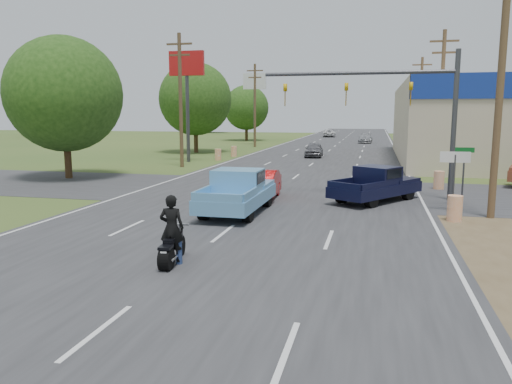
% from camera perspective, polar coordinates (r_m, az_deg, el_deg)
% --- Properties ---
extents(ground, '(200.00, 200.00, 0.00)m').
position_cam_1_polar(ground, '(10.21, -17.62, -15.05)').
color(ground, '#365321').
rests_on(ground, ground).
extents(main_road, '(15.00, 180.00, 0.02)m').
position_cam_1_polar(main_road, '(48.36, 7.52, 4.05)').
color(main_road, '#2D2D30').
rests_on(main_road, ground).
extents(cross_road, '(120.00, 10.00, 0.02)m').
position_cam_1_polar(cross_road, '(26.71, 2.58, 0.18)').
color(cross_road, '#2D2D30').
rests_on(cross_road, ground).
extents(utility_pole_1, '(2.00, 0.28, 10.00)m').
position_cam_1_polar(utility_pole_1, '(21.45, 26.18, 11.36)').
color(utility_pole_1, '#4C3823').
rests_on(utility_pole_1, ground).
extents(utility_pole_2, '(2.00, 0.28, 10.00)m').
position_cam_1_polar(utility_pole_2, '(39.21, 20.42, 10.21)').
color(utility_pole_2, '#4C3823').
rests_on(utility_pole_2, ground).
extents(utility_pole_3, '(2.00, 0.28, 10.00)m').
position_cam_1_polar(utility_pole_3, '(57.12, 18.27, 9.75)').
color(utility_pole_3, '#4C3823').
rests_on(utility_pole_3, ground).
extents(utility_pole_5, '(2.00, 0.28, 10.00)m').
position_cam_1_polar(utility_pole_5, '(38.75, -8.63, 10.69)').
color(utility_pole_5, '#4C3823').
rests_on(utility_pole_5, ground).
extents(utility_pole_6, '(2.00, 0.28, 10.00)m').
position_cam_1_polar(utility_pole_6, '(61.66, -0.13, 10.11)').
color(utility_pole_6, '#4C3823').
rests_on(utility_pole_6, ground).
extents(tree_0, '(7.14, 7.14, 8.84)m').
position_cam_1_polar(tree_0, '(33.78, -21.08, 10.38)').
color(tree_0, '#422D19').
rests_on(tree_0, ground).
extents(tree_1, '(7.56, 7.56, 9.36)m').
position_cam_1_polar(tree_1, '(53.26, -6.96, 10.50)').
color(tree_1, '#422D19').
rests_on(tree_1, ground).
extents(tree_2, '(6.72, 6.72, 8.32)m').
position_cam_1_polar(tree_2, '(76.38, -1.10, 9.61)').
color(tree_2, '#422D19').
rests_on(tree_2, ground).
extents(tree_4, '(9.24, 9.24, 11.44)m').
position_cam_1_polar(tree_4, '(102.37, -22.77, 9.80)').
color(tree_4, '#422D19').
rests_on(tree_4, ground).
extents(tree_6, '(8.82, 8.82, 10.92)m').
position_cam_1_polar(tree_6, '(108.73, -5.40, 10.19)').
color(tree_6, '#422D19').
rests_on(tree_6, ground).
extents(barrel_0, '(0.56, 0.56, 1.00)m').
position_cam_1_polar(barrel_0, '(20.48, 21.76, -1.76)').
color(barrel_0, orange).
rests_on(barrel_0, ground).
extents(barrel_1, '(0.56, 0.56, 1.00)m').
position_cam_1_polar(barrel_1, '(28.86, 20.18, 1.28)').
color(barrel_1, orange).
rests_on(barrel_1, ground).
extents(barrel_2, '(0.56, 0.56, 1.00)m').
position_cam_1_polar(barrel_2, '(44.18, -4.36, 4.28)').
color(barrel_2, orange).
rests_on(barrel_2, ground).
extents(barrel_3, '(0.56, 0.56, 1.00)m').
position_cam_1_polar(barrel_3, '(47.91, -2.55, 4.66)').
color(barrel_3, orange).
rests_on(barrel_3, ground).
extents(pole_sign_left_near, '(3.00, 0.35, 9.20)m').
position_cam_1_polar(pole_sign_left_near, '(42.93, -7.91, 13.00)').
color(pole_sign_left_near, '#3F3F44').
rests_on(pole_sign_left_near, ground).
extents(pole_sign_left_far, '(3.00, 0.35, 9.20)m').
position_cam_1_polar(pole_sign_left_far, '(65.85, -0.16, 11.64)').
color(pole_sign_left_far, '#3F3F44').
rests_on(pole_sign_left_far, ground).
extents(lane_sign, '(1.20, 0.08, 2.52)m').
position_cam_1_polar(lane_sign, '(22.27, 21.75, 2.70)').
color(lane_sign, '#3F3F44').
rests_on(lane_sign, ground).
extents(street_name_sign, '(0.80, 0.08, 2.61)m').
position_cam_1_polar(street_name_sign, '(23.87, 22.63, 2.32)').
color(street_name_sign, '#3F3F44').
rests_on(street_name_sign, ground).
extents(signal_mast, '(9.12, 0.40, 7.00)m').
position_cam_1_polar(signal_mast, '(24.96, 15.67, 10.29)').
color(signal_mast, '#3F3F44').
rests_on(signal_mast, ground).
extents(red_convertible, '(1.64, 4.22, 1.37)m').
position_cam_1_polar(red_convertible, '(23.81, 0.53, 0.76)').
color(red_convertible, '#AB0708').
rests_on(red_convertible, ground).
extents(motorcycle, '(0.60, 1.97, 1.00)m').
position_cam_1_polar(motorcycle, '(13.81, -9.59, -6.44)').
color(motorcycle, black).
rests_on(motorcycle, ground).
extents(rider, '(0.71, 0.50, 1.83)m').
position_cam_1_polar(rider, '(13.73, -9.60, -4.49)').
color(rider, black).
rests_on(rider, ground).
extents(blue_pickup, '(2.15, 5.48, 1.81)m').
position_cam_1_polar(blue_pickup, '(20.68, -2.03, 0.15)').
color(blue_pickup, black).
rests_on(blue_pickup, ground).
extents(navy_pickup, '(4.37, 5.22, 1.66)m').
position_cam_1_polar(navy_pickup, '(24.00, 13.70, 0.93)').
color(navy_pickup, black).
rests_on(navy_pickup, ground).
extents(distant_car_grey, '(1.80, 4.05, 1.36)m').
position_cam_1_polar(distant_car_grey, '(47.62, 6.64, 4.80)').
color(distant_car_grey, '#5C5C62').
rests_on(distant_car_grey, ground).
extents(distant_car_silver, '(1.98, 4.51, 1.29)m').
position_cam_1_polar(distant_car_silver, '(71.73, 12.40, 6.00)').
color(distant_car_silver, '#9E9EA2').
rests_on(distant_car_silver, ground).
extents(distant_car_white, '(2.39, 4.72, 1.28)m').
position_cam_1_polar(distant_car_white, '(89.26, 8.37, 6.65)').
color(distant_car_white, silver).
rests_on(distant_car_white, ground).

